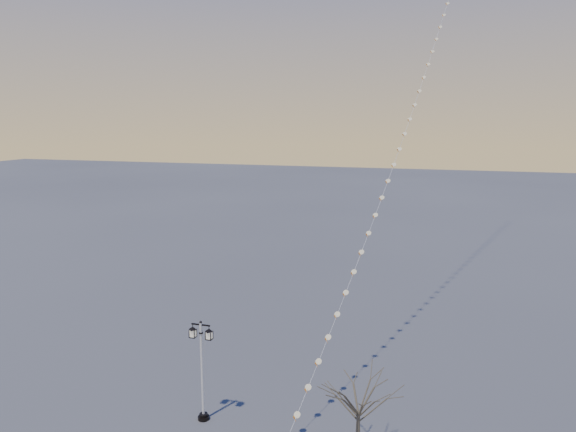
% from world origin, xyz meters
% --- Properties ---
extents(street_lamp, '(1.39, 0.61, 5.46)m').
position_xyz_m(street_lamp, '(-2.40, 2.23, 3.02)').
color(street_lamp, black).
rests_on(street_lamp, ground).
extents(bare_tree, '(2.61, 2.61, 4.33)m').
position_xyz_m(bare_tree, '(5.89, 1.20, 3.01)').
color(bare_tree, brown).
rests_on(bare_tree, ground).
extents(kite_train, '(9.89, 47.74, 42.48)m').
position_xyz_m(kite_train, '(7.09, 24.62, 21.16)').
color(kite_train, '#332019').
rests_on(kite_train, ground).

